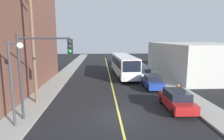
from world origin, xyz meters
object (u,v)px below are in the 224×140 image
object	(u,v)px
parked_car_white	(143,73)
fire_hydrant	(178,88)
parked_car_red	(177,100)
street_lamp_left	(14,72)
utility_pole_near	(32,33)
parked_car_blue	(153,82)
city_bus	(124,64)
traffic_signal_left_corner	(42,61)

from	to	relation	value
parked_car_white	fire_hydrant	distance (m)	7.82
parked_car_red	street_lamp_left	xyz separation A→B (m)	(-11.67, -2.59, 2.90)
utility_pole_near	parked_car_white	bearing A→B (deg)	40.09
fire_hydrant	street_lamp_left	bearing A→B (deg)	-152.24
parked_car_red	parked_car_blue	world-z (taller)	same
utility_pole_near	parked_car_red	bearing A→B (deg)	-10.13
city_bus	traffic_signal_left_corner	world-z (taller)	traffic_signal_left_corner
city_bus	street_lamp_left	distance (m)	19.58
parked_car_red	street_lamp_left	world-z (taller)	street_lamp_left
parked_car_blue	street_lamp_left	bearing A→B (deg)	-140.74
traffic_signal_left_corner	utility_pole_near	bearing A→B (deg)	115.89
parked_car_blue	utility_pole_near	distance (m)	13.83
traffic_signal_left_corner	fire_hydrant	distance (m)	14.18
parked_car_blue	fire_hydrant	distance (m)	3.11
parked_car_blue	traffic_signal_left_corner	world-z (taller)	traffic_signal_left_corner
city_bus	fire_hydrant	bearing A→B (deg)	-65.20
utility_pole_near	fire_hydrant	distance (m)	15.33
parked_car_white	utility_pole_near	distance (m)	16.42
utility_pole_near	street_lamp_left	bearing A→B (deg)	-85.95
parked_car_blue	street_lamp_left	xyz separation A→B (m)	(-11.49, -9.40, 2.90)
parked_car_red	parked_car_blue	xyz separation A→B (m)	(-0.18, 6.81, 0.00)
parked_car_white	street_lamp_left	xyz separation A→B (m)	(-11.51, -14.71, 2.90)
utility_pole_near	traffic_signal_left_corner	distance (m)	4.48
parked_car_red	parked_car_white	size ratio (longest dim) A/B	1.00
utility_pole_near	traffic_signal_left_corner	world-z (taller)	utility_pole_near
parked_car_red	traffic_signal_left_corner	bearing A→B (deg)	-171.89
city_bus	parked_car_white	bearing A→B (deg)	-45.78
parked_car_blue	fire_hydrant	bearing A→B (deg)	-45.18
parked_car_red	traffic_signal_left_corner	world-z (taller)	traffic_signal_left_corner
parked_car_blue	utility_pole_near	world-z (taller)	utility_pole_near
street_lamp_left	fire_hydrant	xyz separation A→B (m)	(13.68, 7.20, -3.16)
city_bus	street_lamp_left	xyz separation A→B (m)	(-9.03, -17.26, 1.92)
parked_car_red	street_lamp_left	size ratio (longest dim) A/B	0.81
fire_hydrant	city_bus	bearing A→B (deg)	114.80
parked_car_red	parked_car_white	distance (m)	12.12
city_bus	fire_hydrant	size ratio (longest dim) A/B	14.58
parked_car_blue	parked_car_white	xyz separation A→B (m)	(0.02, 5.31, 0.00)
utility_pole_near	parked_car_blue	bearing A→B (deg)	21.51
city_bus	parked_car_white	distance (m)	3.70
street_lamp_left	fire_hydrant	size ratio (longest dim) A/B	6.55
traffic_signal_left_corner	fire_hydrant	xyz separation A→B (m)	(12.26, 6.07, -3.72)
city_bus	parked_car_white	world-z (taller)	city_bus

